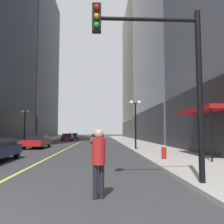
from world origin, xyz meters
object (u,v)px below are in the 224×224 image
car_red (38,141)px  car_grey (98,138)px  pedestrian_in_red_jacket (99,158)px  car_maroon (68,137)px  traffic_light_near_right (166,65)px  car_blue (74,136)px  street_lamp_left_far (25,119)px  street_lamp_right_mid (135,114)px  fire_hydrant_right (164,154)px

car_red → car_grey: (5.96, 10.07, -0.00)m
car_grey → pedestrian_in_red_jacket: (0.39, -28.32, 0.30)m
pedestrian_in_red_jacket → car_maroon: bearing=99.1°
car_grey → traffic_light_near_right: (2.45, -27.32, 3.02)m
car_maroon → car_blue: same height
street_lamp_left_far → street_lamp_right_mid: size_ratio=1.00×
car_grey → fire_hydrant_right: size_ratio=5.32×
car_red → car_maroon: bearing=89.0°
fire_hydrant_right → pedestrian_in_red_jacket: bearing=-116.8°
car_blue → pedestrian_in_red_jacket: size_ratio=2.50×
street_lamp_right_mid → fire_hydrant_right: bearing=-86.1°
car_red → pedestrian_in_red_jacket: bearing=-70.8°
car_maroon → pedestrian_in_red_jacket: pedestrian_in_red_jacket is taller
car_maroon → traffic_light_near_right: 37.43m
car_red → street_lamp_left_far: 7.56m
car_blue → fire_hydrant_right: size_ratio=5.44×
traffic_light_near_right → fire_hydrant_right: (1.55, 6.16, -3.34)m
car_blue → traffic_light_near_right: (7.97, -45.12, 3.02)m
car_maroon → street_lamp_right_mid: street_lamp_right_mid is taller
car_red → traffic_light_near_right: traffic_light_near_right is taller
car_maroon → street_lamp_left_far: size_ratio=0.92×
car_grey → street_lamp_left_far: street_lamp_left_far is taller
street_lamp_right_mid → street_lamp_left_far: bearing=142.1°
car_grey → street_lamp_left_far: bearing=-157.9°
fire_hydrant_right → car_blue: bearing=103.7°
car_red → pedestrian_in_red_jacket: pedestrian_in_red_jacket is taller
street_lamp_left_far → car_blue: bearing=80.1°
car_red → street_lamp_right_mid: street_lamp_right_mid is taller
car_red → traffic_light_near_right: (8.41, -17.26, 3.02)m
car_red → car_maroon: size_ratio=1.18×
traffic_light_near_right → street_lamp_left_far: (-11.75, 23.54, -0.49)m
car_red → car_maroon: (0.33, 19.17, -0.00)m
car_red → traffic_light_near_right: 19.43m
street_lamp_right_mid → car_maroon: bearing=111.7°
pedestrian_in_red_jacket → car_blue: bearing=97.3°
car_grey → car_maroon: same height
car_red → car_grey: size_ratio=1.12×
car_grey → pedestrian_in_red_jacket: pedestrian_in_red_jacket is taller
car_grey → traffic_light_near_right: size_ratio=0.75×
street_lamp_left_far → street_lamp_right_mid: (12.80, -9.98, 0.00)m
car_blue → street_lamp_right_mid: (9.02, -31.57, 2.54)m
street_lamp_left_far → fire_hydrant_right: 22.07m
pedestrian_in_red_jacket → traffic_light_near_right: traffic_light_near_right is taller
car_red → fire_hydrant_right: bearing=-48.1°
car_blue → car_red: bearing=-90.9°
car_grey → street_lamp_right_mid: size_ratio=0.96×
car_red → street_lamp_right_mid: 10.46m
pedestrian_in_red_jacket → street_lamp_left_far: bearing=111.5°
car_red → fire_hydrant_right: (9.96, -11.10, -0.32)m
car_red → car_blue: 27.87m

